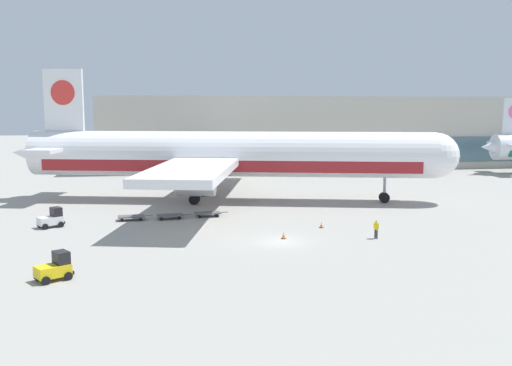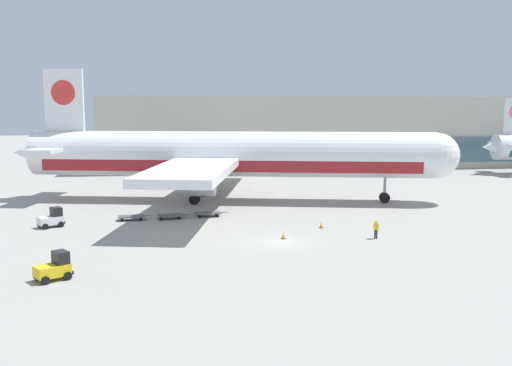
% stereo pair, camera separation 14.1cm
% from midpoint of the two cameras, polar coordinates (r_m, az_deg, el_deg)
% --- Properties ---
extents(ground_plane, '(400.00, 400.00, 0.00)m').
position_cam_midpoint_polar(ground_plane, '(52.23, 2.49, -5.87)').
color(ground_plane, '#9E9B93').
extents(terminal_building, '(90.00, 18.20, 14.00)m').
position_cam_midpoint_polar(terminal_building, '(116.80, 7.36, 5.08)').
color(terminal_building, '#BCB7A8').
rests_on(terminal_building, ground_plane).
extents(airplane_main, '(57.14, 48.54, 17.00)m').
position_cam_midpoint_polar(airplane_main, '(73.76, -3.12, 2.72)').
color(airplane_main, white).
rests_on(airplane_main, ground_plane).
extents(baggage_tug_foreground, '(2.82, 2.56, 2.00)m').
position_cam_midpoint_polar(baggage_tug_foreground, '(61.68, -19.67, -3.37)').
color(baggage_tug_foreground, silver).
rests_on(baggage_tug_foreground, ground_plane).
extents(baggage_tug_mid, '(2.82, 2.57, 2.00)m').
position_cam_midpoint_polar(baggage_tug_mid, '(43.29, -19.40, -7.99)').
color(baggage_tug_mid, yellow).
rests_on(baggage_tug_mid, ground_plane).
extents(baggage_dolly_lead, '(3.75, 1.73, 0.48)m').
position_cam_midpoint_polar(baggage_dolly_lead, '(63.10, -12.30, -3.30)').
color(baggage_dolly_lead, '#56565B').
rests_on(baggage_dolly_lead, ground_plane).
extents(baggage_dolly_second, '(3.75, 1.73, 0.48)m').
position_cam_midpoint_polar(baggage_dolly_second, '(63.06, -8.51, -3.22)').
color(baggage_dolly_second, '#56565B').
rests_on(baggage_dolly_second, ground_plane).
extents(baggage_dolly_third, '(3.75, 1.73, 0.48)m').
position_cam_midpoint_polar(baggage_dolly_third, '(63.81, -4.77, -3.03)').
color(baggage_dolly_third, '#56565B').
rests_on(baggage_dolly_third, ground_plane).
extents(ground_crew_far, '(0.38, 0.50, 1.79)m').
position_cam_midpoint_polar(ground_crew_far, '(54.23, 11.99, -4.38)').
color(ground_crew_far, black).
rests_on(ground_crew_far, ground_plane).
extents(traffic_cone_near, '(0.40, 0.40, 0.70)m').
position_cam_midpoint_polar(traffic_cone_near, '(53.24, 2.84, -5.23)').
color(traffic_cone_near, black).
rests_on(traffic_cone_near, ground_plane).
extents(traffic_cone_far, '(0.40, 0.40, 0.62)m').
position_cam_midpoint_polar(traffic_cone_far, '(58.25, 6.62, -4.18)').
color(traffic_cone_far, black).
rests_on(traffic_cone_far, ground_plane).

